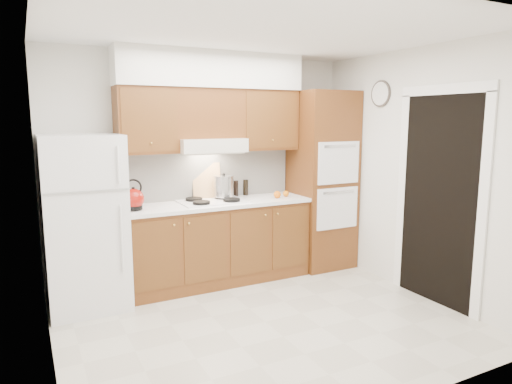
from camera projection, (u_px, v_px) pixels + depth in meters
floor at (265, 322)px, 4.24m from camera, size 3.60×3.60×0.00m
ceiling at (266, 31)px, 3.83m from camera, size 3.60×3.60×0.00m
wall_back at (205, 168)px, 5.35m from camera, size 3.60×0.02×2.60m
wall_left at (42, 200)px, 3.23m from camera, size 0.02×3.00×2.60m
wall_right at (414, 173)px, 4.85m from camera, size 0.02×3.00×2.60m
fridge at (85, 223)px, 4.47m from camera, size 0.75×0.72×1.72m
base_cabinets at (218, 244)px, 5.24m from camera, size 2.11×0.60×0.90m
countertop at (218, 203)px, 5.15m from camera, size 2.13×0.62×0.04m
backsplash at (208, 174)px, 5.36m from camera, size 2.11×0.03×0.56m
oven_cabinet at (322, 180)px, 5.75m from camera, size 0.70×0.65×2.20m
upper_cab_left at (146, 120)px, 4.80m from camera, size 0.63×0.33×0.70m
upper_cab_right at (265, 120)px, 5.44m from camera, size 0.73×0.33×0.70m
range_hood at (210, 145)px, 5.10m from camera, size 0.75×0.45×0.15m
upper_cab_over_hood at (207, 114)px, 5.10m from camera, size 0.75×0.33×0.55m
soffit at (211, 70)px, 5.03m from camera, size 2.13×0.36×0.40m
cooktop at (213, 201)px, 5.14m from camera, size 0.74×0.50×0.01m
doorway at (439, 201)px, 4.57m from camera, size 0.02×0.90×2.10m
wall_clock at (381, 94)px, 5.19m from camera, size 0.02×0.30×0.30m
kettle at (134, 199)px, 4.66m from camera, size 0.26×0.26×0.21m
cutting_board at (207, 182)px, 5.33m from camera, size 0.34×0.16×0.43m
stock_pot at (224, 187)px, 5.29m from camera, size 0.26×0.26×0.24m
condiment_a at (236, 188)px, 5.52m from camera, size 0.06×0.06×0.19m
condiment_b at (246, 187)px, 5.58m from camera, size 0.07×0.07×0.19m
condiment_c at (246, 189)px, 5.58m from camera, size 0.05×0.05×0.15m
orange_near at (286, 194)px, 5.49m from camera, size 0.09×0.09×0.07m
orange_far at (277, 195)px, 5.38m from camera, size 0.11×0.11×0.09m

